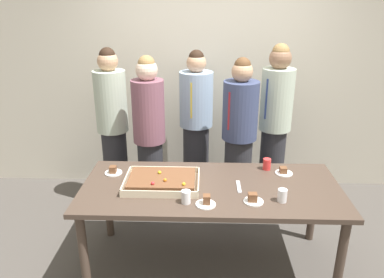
{
  "coord_description": "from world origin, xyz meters",
  "views": [
    {
      "loc": [
        -0.06,
        -2.69,
        2.2
      ],
      "look_at": [
        -0.16,
        0.15,
        1.11
      ],
      "focal_mm": 34.92,
      "sensor_mm": 36.0,
      "label": 1
    }
  ],
  "objects_px": {
    "sheet_cake": "(162,181)",
    "drink_cup_nearest": "(267,164)",
    "drink_cup_far_end": "(186,197)",
    "person_serving_front": "(113,127)",
    "person_green_shirt_behind": "(275,125)",
    "person_far_right_suit": "(239,139)",
    "person_striped_tie_right": "(196,125)",
    "plated_slice_far_left": "(284,172)",
    "plated_slice_far_right": "(206,202)",
    "person_back_corner": "(149,137)",
    "party_table": "(211,195)",
    "drink_cup_middle": "(282,195)",
    "plated_slice_near_right": "(253,199)",
    "plated_slice_near_left": "(113,171)",
    "cake_server_utensil": "(239,187)"
  },
  "relations": [
    {
      "from": "drink_cup_nearest",
      "to": "person_striped_tie_right",
      "type": "height_order",
      "value": "person_striped_tie_right"
    },
    {
      "from": "sheet_cake",
      "to": "drink_cup_nearest",
      "type": "distance_m",
      "value": 0.95
    },
    {
      "from": "sheet_cake",
      "to": "drink_cup_middle",
      "type": "distance_m",
      "value": 0.96
    },
    {
      "from": "plated_slice_near_left",
      "to": "drink_cup_middle",
      "type": "bearing_deg",
      "value": -17.21
    },
    {
      "from": "person_serving_front",
      "to": "person_green_shirt_behind",
      "type": "relative_size",
      "value": 0.97
    },
    {
      "from": "plated_slice_far_right",
      "to": "person_striped_tie_right",
      "type": "bearing_deg",
      "value": 94.22
    },
    {
      "from": "person_green_shirt_behind",
      "to": "person_striped_tie_right",
      "type": "height_order",
      "value": "person_green_shirt_behind"
    },
    {
      "from": "plated_slice_near_right",
      "to": "person_back_corner",
      "type": "relative_size",
      "value": 0.09
    },
    {
      "from": "drink_cup_far_end",
      "to": "person_back_corner",
      "type": "relative_size",
      "value": 0.06
    },
    {
      "from": "drink_cup_far_end",
      "to": "person_serving_front",
      "type": "relative_size",
      "value": 0.06
    },
    {
      "from": "drink_cup_far_end",
      "to": "cake_server_utensil",
      "type": "relative_size",
      "value": 0.5
    },
    {
      "from": "party_table",
      "to": "person_back_corner",
      "type": "xyz_separation_m",
      "value": [
        -0.6,
        0.77,
        0.21
      ]
    },
    {
      "from": "plated_slice_far_right",
      "to": "person_far_right_suit",
      "type": "height_order",
      "value": "person_far_right_suit"
    },
    {
      "from": "party_table",
      "to": "plated_slice_far_left",
      "type": "xyz_separation_m",
      "value": [
        0.63,
        0.25,
        0.1
      ]
    },
    {
      "from": "person_green_shirt_behind",
      "to": "person_back_corner",
      "type": "xyz_separation_m",
      "value": [
        -1.28,
        -0.25,
        -0.05
      ]
    },
    {
      "from": "party_table",
      "to": "sheet_cake",
      "type": "bearing_deg",
      "value": 178.61
    },
    {
      "from": "cake_server_utensil",
      "to": "person_far_right_suit",
      "type": "distance_m",
      "value": 0.81
    },
    {
      "from": "plated_slice_near_left",
      "to": "plated_slice_far_left",
      "type": "xyz_separation_m",
      "value": [
        1.48,
        0.05,
        -0.0
      ]
    },
    {
      "from": "sheet_cake",
      "to": "person_back_corner",
      "type": "height_order",
      "value": "person_back_corner"
    },
    {
      "from": "party_table",
      "to": "drink_cup_middle",
      "type": "distance_m",
      "value": 0.59
    },
    {
      "from": "drink_cup_middle",
      "to": "drink_cup_far_end",
      "type": "xyz_separation_m",
      "value": [
        -0.72,
        -0.05,
        0.0
      ]
    },
    {
      "from": "plated_slice_near_left",
      "to": "drink_cup_middle",
      "type": "xyz_separation_m",
      "value": [
        1.37,
        -0.43,
        0.03
      ]
    },
    {
      "from": "plated_slice_near_right",
      "to": "person_serving_front",
      "type": "relative_size",
      "value": 0.09
    },
    {
      "from": "plated_slice_far_left",
      "to": "plated_slice_far_right",
      "type": "bearing_deg",
      "value": -141.23
    },
    {
      "from": "person_serving_front",
      "to": "person_green_shirt_behind",
      "type": "distance_m",
      "value": 1.7
    },
    {
      "from": "party_table",
      "to": "person_serving_front",
      "type": "relative_size",
      "value": 1.21
    },
    {
      "from": "drink_cup_nearest",
      "to": "person_striped_tie_right",
      "type": "distance_m",
      "value": 1.08
    },
    {
      "from": "plated_slice_near_right",
      "to": "drink_cup_nearest",
      "type": "height_order",
      "value": "drink_cup_nearest"
    },
    {
      "from": "person_far_right_suit",
      "to": "drink_cup_middle",
      "type": "bearing_deg",
      "value": 54.48
    },
    {
      "from": "sheet_cake",
      "to": "drink_cup_middle",
      "type": "relative_size",
      "value": 6.04
    },
    {
      "from": "plated_slice_far_right",
      "to": "person_back_corner",
      "type": "xyz_separation_m",
      "value": [
        -0.56,
        1.06,
        0.11
      ]
    },
    {
      "from": "drink_cup_nearest",
      "to": "drink_cup_far_end",
      "type": "xyz_separation_m",
      "value": [
        -0.69,
        -0.6,
        0.0
      ]
    },
    {
      "from": "plated_slice_far_left",
      "to": "plated_slice_far_right",
      "type": "relative_size",
      "value": 1.0
    },
    {
      "from": "plated_slice_near_left",
      "to": "person_serving_front",
      "type": "bearing_deg",
      "value": 102.73
    },
    {
      "from": "plated_slice_near_right",
      "to": "drink_cup_far_end",
      "type": "bearing_deg",
      "value": -176.84
    },
    {
      "from": "sheet_cake",
      "to": "plated_slice_far_right",
      "type": "bearing_deg",
      "value": -40.0
    },
    {
      "from": "drink_cup_nearest",
      "to": "party_table",
      "type": "bearing_deg",
      "value": -146.25
    },
    {
      "from": "sheet_cake",
      "to": "drink_cup_nearest",
      "type": "relative_size",
      "value": 6.04
    },
    {
      "from": "drink_cup_far_end",
      "to": "person_striped_tie_right",
      "type": "relative_size",
      "value": 0.06
    },
    {
      "from": "person_back_corner",
      "to": "sheet_cake",
      "type": "bearing_deg",
      "value": 0.01
    },
    {
      "from": "drink_cup_far_end",
      "to": "person_serving_front",
      "type": "xyz_separation_m",
      "value": [
        -0.84,
        1.28,
        0.1
      ]
    },
    {
      "from": "plated_slice_near_left",
      "to": "plated_slice_near_right",
      "type": "relative_size",
      "value": 1.0
    },
    {
      "from": "drink_cup_nearest",
      "to": "person_back_corner",
      "type": "relative_size",
      "value": 0.06
    },
    {
      "from": "plated_slice_near_right",
      "to": "drink_cup_nearest",
      "type": "relative_size",
      "value": 1.5
    },
    {
      "from": "sheet_cake",
      "to": "cake_server_utensil",
      "type": "bearing_deg",
      "value": -1.78
    },
    {
      "from": "plated_slice_near_right",
      "to": "drink_cup_far_end",
      "type": "relative_size",
      "value": 1.5
    },
    {
      "from": "person_far_right_suit",
      "to": "person_back_corner",
      "type": "relative_size",
      "value": 0.99
    },
    {
      "from": "person_green_shirt_behind",
      "to": "person_far_right_suit",
      "type": "height_order",
      "value": "person_green_shirt_behind"
    },
    {
      "from": "drink_cup_nearest",
      "to": "person_green_shirt_behind",
      "type": "bearing_deg",
      "value": 75.57
    },
    {
      "from": "plated_slice_near_left",
      "to": "plated_slice_far_left",
      "type": "relative_size",
      "value": 1.0
    }
  ]
}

